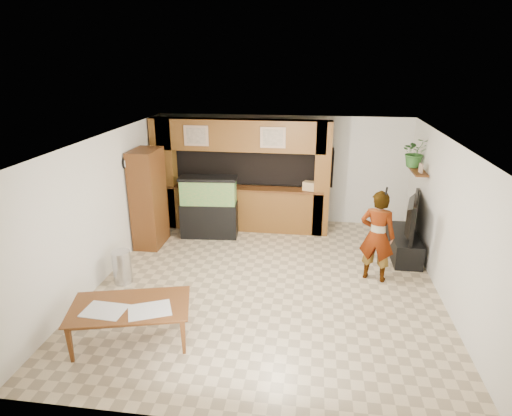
# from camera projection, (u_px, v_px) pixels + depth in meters

# --- Properties ---
(floor) EXTENTS (6.50, 6.50, 0.00)m
(floor) POSITION_uv_depth(u_px,v_px,m) (267.00, 282.00, 7.82)
(floor) COLOR tan
(floor) RESTS_ON ground
(ceiling) EXTENTS (6.50, 6.50, 0.00)m
(ceiling) POSITION_uv_depth(u_px,v_px,m) (269.00, 141.00, 6.95)
(ceiling) COLOR white
(ceiling) RESTS_ON wall_back
(wall_back) EXTENTS (6.00, 0.00, 6.00)m
(wall_back) POSITION_uv_depth(u_px,v_px,m) (283.00, 169.00, 10.42)
(wall_back) COLOR silver
(wall_back) RESTS_ON floor
(wall_left) EXTENTS (0.00, 6.50, 6.50)m
(wall_left) POSITION_uv_depth(u_px,v_px,m) (104.00, 208.00, 7.77)
(wall_left) COLOR silver
(wall_left) RESTS_ON floor
(wall_right) EXTENTS (0.00, 6.50, 6.50)m
(wall_right) POSITION_uv_depth(u_px,v_px,m) (450.00, 224.00, 7.00)
(wall_right) COLOR silver
(wall_right) RESTS_ON floor
(partition) EXTENTS (4.20, 0.99, 2.60)m
(partition) POSITION_uv_depth(u_px,v_px,m) (240.00, 174.00, 9.97)
(partition) COLOR brown
(partition) RESTS_ON floor
(wall_clock) EXTENTS (0.05, 0.25, 0.25)m
(wall_clock) POSITION_uv_depth(u_px,v_px,m) (126.00, 163.00, 8.50)
(wall_clock) COLOR black
(wall_clock) RESTS_ON wall_left
(wall_shelf) EXTENTS (0.25, 0.90, 0.04)m
(wall_shelf) POSITION_uv_depth(u_px,v_px,m) (417.00, 171.00, 8.71)
(wall_shelf) COLOR #5B2F15
(wall_shelf) RESTS_ON wall_right
(pantry_cabinet) EXTENTS (0.52, 0.86, 2.10)m
(pantry_cabinet) POSITION_uv_depth(u_px,v_px,m) (149.00, 198.00, 9.08)
(pantry_cabinet) COLOR #5B2F15
(pantry_cabinet) RESTS_ON floor
(trash_can) EXTENTS (0.33, 0.33, 0.61)m
(trash_can) POSITION_uv_depth(u_px,v_px,m) (122.00, 267.00, 7.73)
(trash_can) COLOR #B2B2B7
(trash_can) RESTS_ON floor
(aquarium) EXTENTS (1.26, 0.47, 1.40)m
(aquarium) POSITION_uv_depth(u_px,v_px,m) (209.00, 208.00, 9.61)
(aquarium) COLOR black
(aquarium) RESTS_ON floor
(tv_stand) EXTENTS (0.53, 1.45, 0.48)m
(tv_stand) POSITION_uv_depth(u_px,v_px,m) (403.00, 244.00, 8.80)
(tv_stand) COLOR black
(tv_stand) RESTS_ON floor
(television) EXTENTS (0.51, 1.39, 0.80)m
(television) POSITION_uv_depth(u_px,v_px,m) (407.00, 215.00, 8.59)
(television) COLOR black
(television) RESTS_ON tv_stand
(photo_frame) EXTENTS (0.06, 0.14, 0.19)m
(photo_frame) POSITION_uv_depth(u_px,v_px,m) (421.00, 168.00, 8.44)
(photo_frame) COLOR tan
(photo_frame) RESTS_ON wall_shelf
(potted_plant) EXTENTS (0.61, 0.55, 0.62)m
(potted_plant) POSITION_uv_depth(u_px,v_px,m) (415.00, 152.00, 8.83)
(potted_plant) COLOR #2E6227
(potted_plant) RESTS_ON wall_shelf
(person) EXTENTS (0.72, 0.58, 1.71)m
(person) POSITION_uv_depth(u_px,v_px,m) (377.00, 236.00, 7.67)
(person) COLOR tan
(person) RESTS_ON floor
(microphone) EXTENTS (0.04, 0.10, 0.16)m
(microphone) POSITION_uv_depth(u_px,v_px,m) (386.00, 191.00, 7.21)
(microphone) COLOR black
(microphone) RESTS_ON person
(dining_table) EXTENTS (1.84, 1.31, 0.58)m
(dining_table) POSITION_uv_depth(u_px,v_px,m) (131.00, 324.00, 6.09)
(dining_table) COLOR #5B2F15
(dining_table) RESTS_ON floor
(newspaper_a) EXTENTS (0.59, 0.45, 0.01)m
(newspaper_a) POSITION_uv_depth(u_px,v_px,m) (104.00, 311.00, 5.89)
(newspaper_a) COLOR silver
(newspaper_a) RESTS_ON dining_table
(newspaper_b) EXTENTS (0.69, 0.62, 0.01)m
(newspaper_b) POSITION_uv_depth(u_px,v_px,m) (150.00, 310.00, 5.90)
(newspaper_b) COLOR silver
(newspaper_b) RESTS_ON dining_table
(counter_box) EXTENTS (0.35, 0.28, 0.20)m
(counter_box) POSITION_uv_depth(u_px,v_px,m) (310.00, 186.00, 9.64)
(counter_box) COLOR tan
(counter_box) RESTS_ON partition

